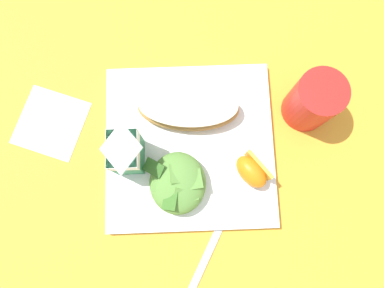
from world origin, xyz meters
The scene contains 9 objects.
ground centered at (0.00, 0.00, 0.00)m, with size 3.00×3.00×0.00m, color gold.
white_plate centered at (0.00, 0.00, 0.01)m, with size 0.28×0.28×0.02m, color white.
cheesy_pizza_bread centered at (0.06, 0.00, 0.03)m, with size 0.09×0.18×0.04m.
green_salad_pile centered at (-0.06, 0.02, 0.04)m, with size 0.10×0.10×0.05m.
milk_carton centered at (-0.02, 0.10, 0.08)m, with size 0.06×0.05×0.11m.
orange_wedge_front centered at (-0.05, -0.10, 0.04)m, with size 0.07×0.07×0.04m.
paper_napkin centered at (0.05, 0.24, 0.00)m, with size 0.11×0.11×0.00m, color white.
metal_fork centered at (-0.22, 0.00, 0.00)m, with size 0.17×0.10×0.01m.
drinking_red_cup centered at (0.06, -0.20, 0.05)m, with size 0.08×0.08×0.10m, color red.
Camera 1 is at (-0.11, 0.00, 0.60)m, focal length 33.46 mm.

